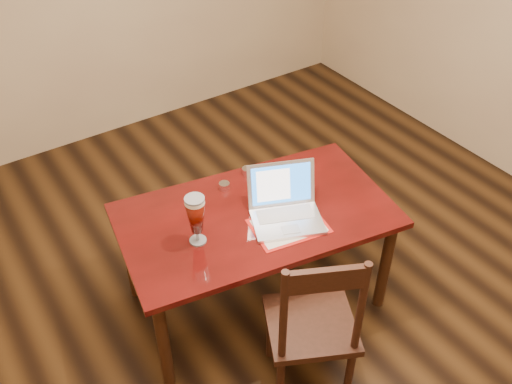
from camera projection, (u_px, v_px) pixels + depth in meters
ground at (291, 318)px, 3.34m from camera, size 5.00×5.00×0.00m
room_shell at (308, 31)px, 2.23m from camera, size 4.51×5.01×2.71m
dining_table at (255, 224)px, 3.07m from camera, size 1.57×1.05×0.96m
dining_chair at (313, 326)px, 2.72m from camera, size 0.56×0.55×1.00m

